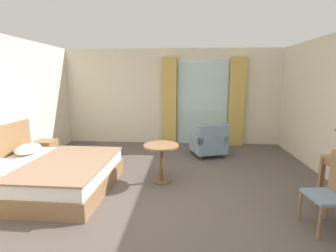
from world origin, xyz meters
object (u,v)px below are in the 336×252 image
(nightstand, at_px, (46,151))
(armchair_by_window, at_px, (209,143))
(desk_chair, at_px, (333,189))
(round_cafe_table, at_px, (161,155))
(bed, at_px, (47,174))

(nightstand, height_order, armchair_by_window, armchair_by_window)
(desk_chair, relative_size, round_cafe_table, 1.39)
(bed, bearing_deg, nightstand, 120.62)
(desk_chair, xyz_separation_m, round_cafe_table, (-2.21, 1.27, -0.02))
(nightstand, bearing_deg, round_cafe_table, -18.77)
(desk_chair, bearing_deg, round_cafe_table, 149.99)
(desk_chair, height_order, armchair_by_window, desk_chair)
(nightstand, height_order, desk_chair, desk_chair)
(desk_chair, relative_size, armchair_by_window, 1.06)
(bed, distance_m, nightstand, 1.56)
(desk_chair, distance_m, round_cafe_table, 2.55)
(armchair_by_window, distance_m, round_cafe_table, 1.85)
(bed, height_order, armchair_by_window, bed)
(bed, relative_size, nightstand, 4.15)
(round_cafe_table, bearing_deg, armchair_by_window, 57.27)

